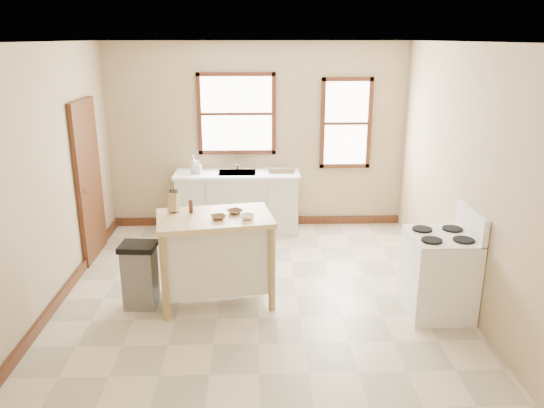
{
  "coord_description": "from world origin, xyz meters",
  "views": [
    {
      "loc": [
        -0.0,
        -5.48,
        2.84
      ],
      "look_at": [
        0.17,
        0.4,
        0.99
      ],
      "focal_mm": 35.0,
      "sensor_mm": 36.0,
      "label": 1
    }
  ],
  "objects_px": {
    "bowl_a": "(218,217)",
    "bowl_c": "(247,217)",
    "pepper_grinder": "(191,207)",
    "bowl_b": "(235,212)",
    "dish_rack": "(281,169)",
    "knife_block": "(174,203)",
    "soap_bottle_a": "(194,164)",
    "gas_stove": "(439,262)",
    "kitchen_island": "(216,259)",
    "soap_bottle_b": "(198,167)",
    "trash_bin": "(140,275)"
  },
  "relations": [
    {
      "from": "soap_bottle_b",
      "to": "trash_bin",
      "type": "xyz_separation_m",
      "value": [
        -0.42,
        -2.33,
        -0.65
      ]
    },
    {
      "from": "dish_rack",
      "to": "kitchen_island",
      "type": "bearing_deg",
      "value": -128.96
    },
    {
      "from": "dish_rack",
      "to": "knife_block",
      "type": "relative_size",
      "value": 1.97
    },
    {
      "from": "bowl_a",
      "to": "bowl_c",
      "type": "relative_size",
      "value": 1.08
    },
    {
      "from": "pepper_grinder",
      "to": "gas_stove",
      "type": "xyz_separation_m",
      "value": [
        2.64,
        -0.44,
        -0.5
      ]
    },
    {
      "from": "bowl_a",
      "to": "gas_stove",
      "type": "relative_size",
      "value": 0.14
    },
    {
      "from": "dish_rack",
      "to": "knife_block",
      "type": "distance_m",
      "value": 2.46
    },
    {
      "from": "soap_bottle_a",
      "to": "knife_block",
      "type": "xyz_separation_m",
      "value": [
        0.02,
        -2.08,
        0.05
      ]
    },
    {
      "from": "dish_rack",
      "to": "bowl_a",
      "type": "height_order",
      "value": "bowl_a"
    },
    {
      "from": "gas_stove",
      "to": "bowl_a",
      "type": "bearing_deg",
      "value": 174.25
    },
    {
      "from": "dish_rack",
      "to": "kitchen_island",
      "type": "height_order",
      "value": "dish_rack"
    },
    {
      "from": "soap_bottle_a",
      "to": "bowl_a",
      "type": "bearing_deg",
      "value": -77.77
    },
    {
      "from": "soap_bottle_a",
      "to": "dish_rack",
      "type": "xyz_separation_m",
      "value": [
        1.3,
        0.0,
        -0.08
      ]
    },
    {
      "from": "dish_rack",
      "to": "bowl_b",
      "type": "relative_size",
      "value": 2.34
    },
    {
      "from": "kitchen_island",
      "to": "knife_block",
      "type": "distance_m",
      "value": 0.77
    },
    {
      "from": "soap_bottle_b",
      "to": "pepper_grinder",
      "type": "height_order",
      "value": "pepper_grinder"
    },
    {
      "from": "soap_bottle_a",
      "to": "kitchen_island",
      "type": "height_order",
      "value": "soap_bottle_a"
    },
    {
      "from": "trash_bin",
      "to": "bowl_b",
      "type": "bearing_deg",
      "value": 15.39
    },
    {
      "from": "pepper_grinder",
      "to": "bowl_b",
      "type": "bearing_deg",
      "value": -3.03
    },
    {
      "from": "soap_bottle_b",
      "to": "trash_bin",
      "type": "distance_m",
      "value": 2.46
    },
    {
      "from": "kitchen_island",
      "to": "gas_stove",
      "type": "height_order",
      "value": "gas_stove"
    },
    {
      "from": "pepper_grinder",
      "to": "soap_bottle_a",
      "type": "bearing_deg",
      "value": 95.59
    },
    {
      "from": "trash_bin",
      "to": "gas_stove",
      "type": "height_order",
      "value": "gas_stove"
    },
    {
      "from": "soap_bottle_b",
      "to": "gas_stove",
      "type": "relative_size",
      "value": 0.17
    },
    {
      "from": "bowl_c",
      "to": "trash_bin",
      "type": "height_order",
      "value": "bowl_c"
    },
    {
      "from": "dish_rack",
      "to": "knife_block",
      "type": "xyz_separation_m",
      "value": [
        -1.28,
        -2.09,
        0.13
      ]
    },
    {
      "from": "soap_bottle_b",
      "to": "trash_bin",
      "type": "relative_size",
      "value": 0.26
    },
    {
      "from": "kitchen_island",
      "to": "bowl_c",
      "type": "bearing_deg",
      "value": -26.77
    },
    {
      "from": "dish_rack",
      "to": "bowl_b",
      "type": "xyz_separation_m",
      "value": [
        -0.61,
        -2.16,
        0.05
      ]
    },
    {
      "from": "soap_bottle_b",
      "to": "dish_rack",
      "type": "bearing_deg",
      "value": 8.29
    },
    {
      "from": "dish_rack",
      "to": "gas_stove",
      "type": "height_order",
      "value": "gas_stove"
    },
    {
      "from": "dish_rack",
      "to": "gas_stove",
      "type": "bearing_deg",
      "value": -77.59
    },
    {
      "from": "soap_bottle_b",
      "to": "bowl_a",
      "type": "distance_m",
      "value": 2.35
    },
    {
      "from": "bowl_a",
      "to": "bowl_c",
      "type": "bearing_deg",
      "value": -1.79
    },
    {
      "from": "bowl_a",
      "to": "trash_bin",
      "type": "distance_m",
      "value": 1.09
    },
    {
      "from": "gas_stove",
      "to": "soap_bottle_a",
      "type": "bearing_deg",
      "value": 137.97
    },
    {
      "from": "soap_bottle_b",
      "to": "knife_block",
      "type": "distance_m",
      "value": 2.06
    },
    {
      "from": "pepper_grinder",
      "to": "bowl_b",
      "type": "xyz_separation_m",
      "value": [
        0.48,
        -0.03,
        -0.05
      ]
    },
    {
      "from": "pepper_grinder",
      "to": "bowl_a",
      "type": "bearing_deg",
      "value": -33.42
    },
    {
      "from": "knife_block",
      "to": "gas_stove",
      "type": "relative_size",
      "value": 0.17
    },
    {
      "from": "soap_bottle_a",
      "to": "dish_rack",
      "type": "relative_size",
      "value": 0.67
    },
    {
      "from": "bowl_b",
      "to": "pepper_grinder",
      "type": "bearing_deg",
      "value": 176.97
    },
    {
      "from": "kitchen_island",
      "to": "knife_block",
      "type": "relative_size",
      "value": 6.13
    },
    {
      "from": "bowl_c",
      "to": "gas_stove",
      "type": "height_order",
      "value": "gas_stove"
    },
    {
      "from": "soap_bottle_a",
      "to": "dish_rack",
      "type": "height_order",
      "value": "soap_bottle_a"
    },
    {
      "from": "soap_bottle_a",
      "to": "bowl_c",
      "type": "distance_m",
      "value": 2.49
    },
    {
      "from": "bowl_c",
      "to": "dish_rack",
      "type": "bearing_deg",
      "value": 78.66
    },
    {
      "from": "soap_bottle_b",
      "to": "pepper_grinder",
      "type": "relative_size",
      "value": 1.29
    },
    {
      "from": "bowl_b",
      "to": "trash_bin",
      "type": "height_order",
      "value": "bowl_b"
    },
    {
      "from": "soap_bottle_a",
      "to": "knife_block",
      "type": "relative_size",
      "value": 1.31
    }
  ]
}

